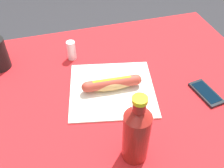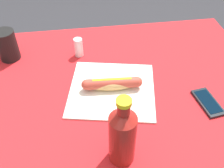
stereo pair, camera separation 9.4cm
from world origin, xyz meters
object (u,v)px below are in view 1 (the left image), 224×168
cell_phone (206,93)px  salt_shaker (71,50)px  hot_dog (112,84)px  soda_bottle (136,133)px

cell_phone → salt_shaker: (0.43, -0.35, 0.04)m
hot_dog → soda_bottle: bearing=87.5°
hot_dog → cell_phone: 0.34m
cell_phone → salt_shaker: bearing=-38.8°
hot_dog → salt_shaker: 0.26m
soda_bottle → salt_shaker: size_ratio=2.94×
salt_shaker → cell_phone: bearing=141.2°
soda_bottle → salt_shaker: 0.53m
cell_phone → soda_bottle: soda_bottle is taller
salt_shaker → soda_bottle: bearing=100.7°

